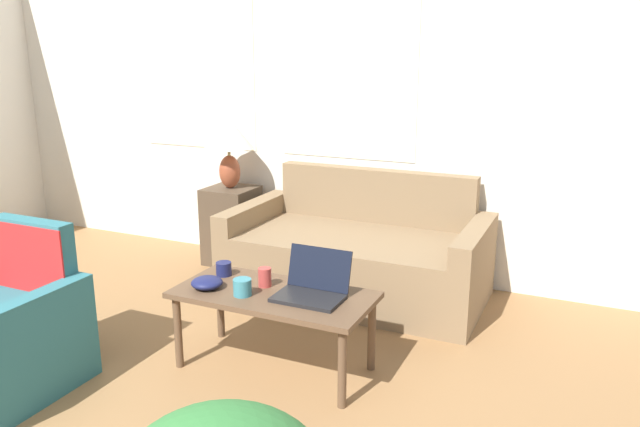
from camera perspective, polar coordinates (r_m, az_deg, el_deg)
wall_back at (r=5.10m, az=-3.74°, el=10.12°), size 6.45×0.06×2.60m
couch at (r=4.51m, az=3.55°, el=-3.96°), size 1.80×0.93×0.85m
side_table at (r=5.18m, az=-8.07°, el=-1.07°), size 0.38×0.38×0.63m
table_lamp at (r=5.04m, az=-8.36°, el=6.79°), size 0.39×0.39×0.58m
coffee_table at (r=3.42m, az=-4.25°, el=-8.00°), size 1.08×0.52×0.45m
laptop at (r=3.32m, az=-0.70°, el=-6.72°), size 0.36×0.29×0.24m
cup_navy at (r=3.67m, az=-8.79°, el=-5.02°), size 0.09×0.09×0.08m
cup_yellow at (r=3.47m, az=-5.07°, el=-5.82°), size 0.07×0.07×0.11m
cup_white at (r=3.36m, az=-7.11°, el=-6.70°), size 0.10×0.10×0.09m
snack_bowl at (r=3.49m, az=-10.30°, el=-6.24°), size 0.17×0.17×0.06m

